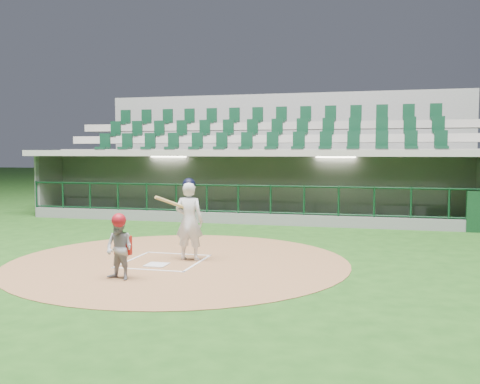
# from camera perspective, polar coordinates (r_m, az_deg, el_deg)

# --- Properties ---
(ground) EXTENTS (120.00, 120.00, 0.00)m
(ground) POSITION_cam_1_polar(r_m,az_deg,el_deg) (11.83, -7.53, -7.12)
(ground) COLOR #1A4212
(ground) RESTS_ON ground
(dirt_circle) EXTENTS (7.20, 7.20, 0.01)m
(dirt_circle) POSITION_cam_1_polar(r_m,az_deg,el_deg) (11.54, -6.51, -7.37)
(dirt_circle) COLOR brown
(dirt_circle) RESTS_ON ground
(home_plate) EXTENTS (0.43, 0.43, 0.02)m
(home_plate) POSITION_cam_1_polar(r_m,az_deg,el_deg) (11.19, -8.88, -7.67)
(home_plate) COLOR silver
(home_plate) RESTS_ON dirt_circle
(batter_box_chalk) EXTENTS (1.55, 1.80, 0.01)m
(batter_box_chalk) POSITION_cam_1_polar(r_m,az_deg,el_deg) (11.56, -8.09, -7.31)
(batter_box_chalk) COLOR white
(batter_box_chalk) RESTS_ON ground
(dugout_structure) EXTENTS (16.40, 3.70, 3.00)m
(dugout_structure) POSITION_cam_1_polar(r_m,az_deg,el_deg) (19.09, 1.60, 0.16)
(dugout_structure) COLOR gray
(dugout_structure) RESTS_ON ground
(seating_deck) EXTENTS (17.00, 6.72, 5.15)m
(seating_deck) POSITION_cam_1_polar(r_m,az_deg,el_deg) (22.11, 3.04, 1.91)
(seating_deck) COLOR slate
(seating_deck) RESTS_ON ground
(batter) EXTENTS (0.85, 0.85, 1.77)m
(batter) POSITION_cam_1_polar(r_m,az_deg,el_deg) (11.49, -5.45, -2.90)
(batter) COLOR silver
(batter) RESTS_ON dirt_circle
(catcher) EXTENTS (0.64, 0.55, 1.22)m
(catcher) POSITION_cam_1_polar(r_m,az_deg,el_deg) (9.99, -12.74, -5.73)
(catcher) COLOR gray
(catcher) RESTS_ON dirt_circle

